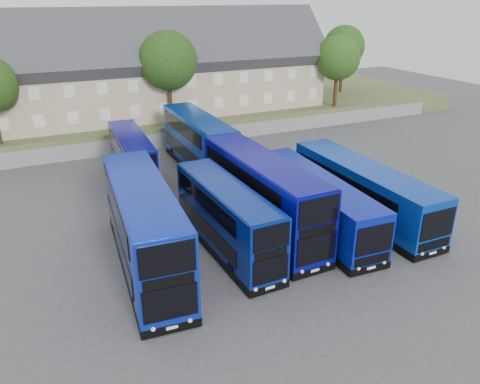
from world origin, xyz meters
name	(u,v)px	position (x,y,z in m)	size (l,w,h in m)	color
ground	(274,263)	(0.00, 0.00, 0.00)	(120.00, 120.00, 0.00)	#434348
retaining_wall	(158,141)	(0.00, 24.00, 0.75)	(70.00, 0.40, 1.50)	slate
earth_bank	(134,117)	(0.00, 34.00, 1.00)	(80.00, 20.00, 2.00)	#485A32
terrace_row	(109,75)	(-3.00, 30.00, 6.60)	(48.00, 10.40, 11.20)	tan
dd_front_left	(145,229)	(-6.72, 2.65, 2.42)	(3.81, 12.54, 4.91)	#081F9B
dd_front_mid	(227,220)	(-1.84, 2.52, 2.02)	(2.67, 10.41, 4.11)	navy
dd_front_right	(262,197)	(1.22, 3.89, 2.40)	(3.02, 12.33, 4.88)	#070781
dd_rear_left	(132,159)	(-4.27, 16.17, 1.95)	(2.87, 10.11, 3.97)	#06087E
dd_rear_right	(199,144)	(1.70, 16.65, 2.31)	(2.78, 11.82, 4.69)	navy
coach_east_a	(314,203)	(4.63, 2.97, 1.70)	(3.38, 12.81, 3.47)	#08179B
coach_east_b	(363,191)	(8.59, 3.01, 1.78)	(2.82, 13.27, 3.62)	#08309D
tree_mid	(169,63)	(2.15, 25.60, 8.07)	(5.76, 5.76, 9.18)	#382314
tree_east	(338,59)	(22.15, 25.10, 7.39)	(5.12, 5.12, 8.16)	#382314
tree_far	(344,48)	(28.15, 32.10, 7.73)	(5.44, 5.44, 8.67)	#382314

